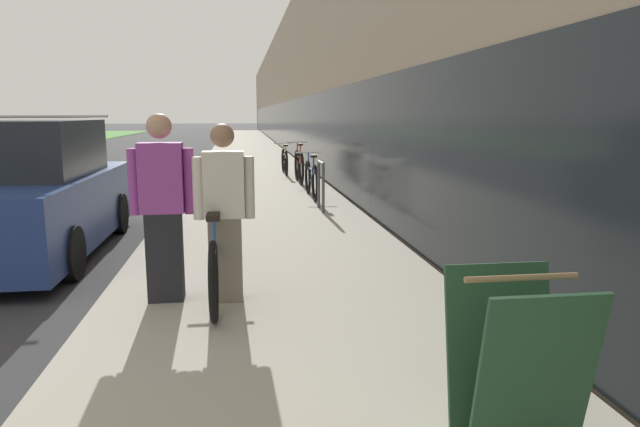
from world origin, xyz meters
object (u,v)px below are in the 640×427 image
Objects in this scene: cruiser_bike_nearest at (311,179)px; sandwich_board_sign at (516,364)px; cruiser_bike_middle at (299,166)px; parked_sedan_curbside at (31,196)px; person_bystander at (163,208)px; cruiser_bike_farthest at (285,161)px; person_rider at (225,213)px; bike_rack_hoop at (321,181)px; tandem_bicycle at (217,253)px.

sandwich_board_sign is at bearing -90.67° from cruiser_bike_nearest.
cruiser_bike_middle is 0.41× the size of parked_sedan_curbside.
person_bystander is 0.94× the size of cruiser_bike_farthest.
cruiser_bike_farthest is (-0.18, 2.08, -0.05)m from cruiser_bike_middle.
person_rider is 3.62m from parked_sedan_curbside.
person_rider is at bearing -108.00° from bike_rack_hoop.
cruiser_bike_nearest is at bearing 41.85° from parked_sedan_curbside.
parked_sedan_curbside reaches higher than cruiser_bike_farthest.
cruiser_bike_nearest is at bearing -90.30° from cruiser_bike_middle.
tandem_bicycle is at bearing -44.09° from parked_sedan_curbside.
sandwich_board_sign is (0.07, -13.34, 0.09)m from cruiser_bike_farthest.
person_rider is (0.09, -0.29, 0.43)m from tandem_bicycle.
bike_rack_hoop is at bearing 69.89° from tandem_bicycle.
bike_rack_hoop is 7.21m from sandwich_board_sign.
cruiser_bike_nearest is at bearing 71.35° from person_bystander.
cruiser_bike_farthest is (1.91, 10.71, -0.47)m from person_bystander.
sandwich_board_sign is at bearing -60.46° from person_rider.
cruiser_bike_farthest is (-0.14, 6.13, -0.15)m from bike_rack_hoop.
sandwich_board_sign is at bearing -53.04° from person_bystander.
person_rider is at bearing -100.14° from cruiser_bike_middle.
cruiser_bike_middle is 11.26m from sandwich_board_sign.
person_rider is 2.94m from sandwich_board_sign.
cruiser_bike_middle is at bearing 56.37° from parked_sedan_curbside.
person_bystander reaches higher than sandwich_board_sign.
tandem_bicycle is 6.17m from cruiser_bike_nearest.
parked_sedan_curbside is (-2.49, 2.62, -0.17)m from person_rider.
parked_sedan_curbside is at bearing 127.61° from person_bystander.
cruiser_bike_middle is at bearing 76.38° from person_bystander.
tandem_bicycle is 1.35× the size of cruiser_bike_middle.
bike_rack_hoop is 1.58m from cruiser_bike_nearest.
sandwich_board_sign is at bearing -90.59° from cruiser_bike_middle.
cruiser_bike_farthest is 9.04m from parked_sedan_curbside.
person_bystander is 0.95× the size of cruiser_bike_middle.
sandwich_board_sign is at bearing -61.69° from tandem_bicycle.
person_bystander reaches higher than person_rider.
parked_sedan_curbside is at bearing -123.63° from cruiser_bike_middle.
person_rider reaches higher than bike_rack_hoop.
bike_rack_hoop is (1.60, 4.37, 0.15)m from tandem_bicycle.
cruiser_bike_middle is (2.09, 8.63, -0.42)m from person_bystander.
bike_rack_hoop is 4.50m from parked_sedan_curbside.
sandwich_board_sign reaches higher than cruiser_bike_nearest.
sandwich_board_sign is 0.21× the size of parked_sedan_curbside.
bike_rack_hoop is at bearing -90.61° from cruiser_bike_middle.
cruiser_bike_middle is (1.56, 8.71, -0.38)m from person_rider.
bike_rack_hoop is 0.94× the size of sandwich_board_sign.
person_rider reaches higher than cruiser_bike_middle.
parked_sedan_curbside is (-4.01, -2.04, 0.11)m from bike_rack_hoop.
cruiser_bike_middle is (1.64, 8.42, 0.05)m from tandem_bicycle.
cruiser_bike_nearest is 4.56m from cruiser_bike_farthest.
cruiser_bike_farthest is 13.34m from sandwich_board_sign.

